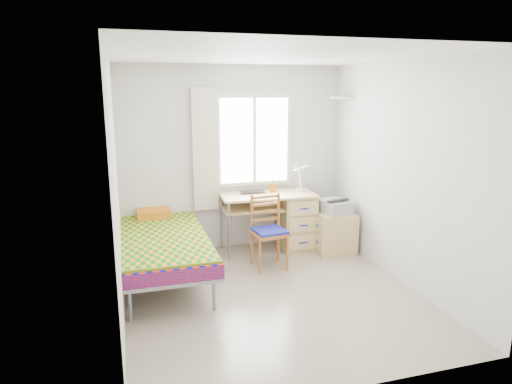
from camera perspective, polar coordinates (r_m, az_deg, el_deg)
floor at (r=5.29m, az=1.93°, el=-12.69°), size 3.50×3.50×0.00m
ceiling at (r=4.78m, az=2.17°, el=16.67°), size 3.50×3.50×0.00m
wall_back at (r=6.53m, az=-2.82°, el=4.20°), size 3.20×0.00×3.20m
wall_left at (r=4.63m, az=-17.08°, el=0.06°), size 0.00×3.50×3.50m
wall_right at (r=5.58m, az=17.84°, el=2.11°), size 0.00×3.50×3.50m
window at (r=6.55m, az=-0.23°, el=6.45°), size 1.10×0.04×1.30m
curtain at (r=6.36m, az=-6.38°, el=5.26°), size 0.35×0.05×1.70m
floating_shelf at (r=6.65m, az=10.69°, el=11.51°), size 0.20×0.32×0.03m
bed at (r=5.73m, az=-11.63°, el=-5.87°), size 1.05×2.22×0.96m
desk at (r=6.62m, az=4.42°, el=-3.26°), size 1.35×0.67×0.83m
chair at (r=5.92m, az=1.61°, el=-4.36°), size 0.45×0.45×0.95m
cabinet at (r=6.57m, az=9.82°, el=-5.01°), size 0.58×0.52×0.57m
printer at (r=6.49m, az=9.79°, el=-1.73°), size 0.45×0.49×0.19m
laptop at (r=6.42m, az=-0.37°, el=-0.12°), size 0.37×0.25×0.03m
pen_cup at (r=6.57m, az=2.12°, el=0.58°), size 0.12×0.12×0.12m
task_lamp at (r=6.44m, az=5.38°, el=2.38°), size 0.24×0.34×0.46m
book at (r=6.38m, az=-0.19°, el=-2.51°), size 0.24×0.28×0.02m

